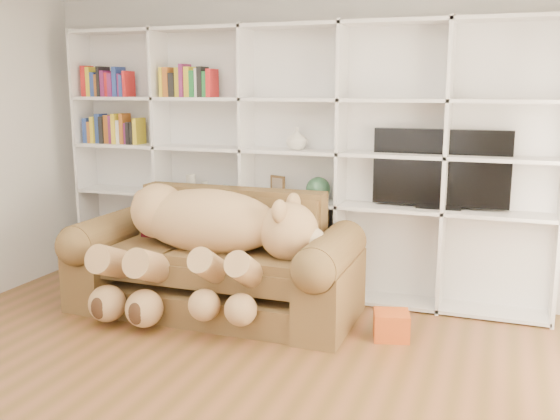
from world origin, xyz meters
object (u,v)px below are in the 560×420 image
at_px(gift_box, 391,325).
at_px(sofa, 216,267).
at_px(teddy_bear, 204,235).
at_px(tv, 441,169).

bearing_deg(gift_box, sofa, 175.68).
bearing_deg(sofa, gift_box, -4.32).
bearing_deg(teddy_bear, sofa, 90.04).
relative_size(teddy_bear, gift_box, 6.86).
bearing_deg(sofa, tv, 22.37).
relative_size(sofa, tv, 2.13).
distance_m(sofa, teddy_bear, 0.37).
bearing_deg(gift_box, tv, 74.71).
distance_m(gift_box, tv, 1.38).
xyz_separation_m(teddy_bear, gift_box, (1.50, 0.09, -0.59)).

